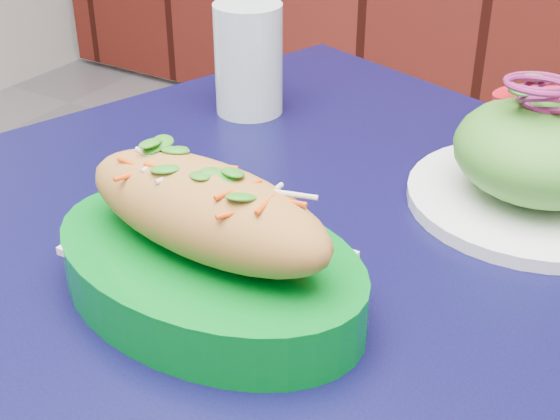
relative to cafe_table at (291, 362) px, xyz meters
The scene contains 4 objects.
cafe_table is the anchor object (origin of this frame).
banh_mi_basket 0.15m from the cafe_table, 122.46° to the right, with size 0.27×0.18×0.12m.
salad_plate 0.28m from the cafe_table, 59.12° to the left, with size 0.22×0.22×0.12m.
water_glass 0.36m from the cafe_table, 129.73° to the left, with size 0.07×0.07×0.12m, color silver.
Camera 1 is at (-0.11, 0.77, 1.10)m, focal length 50.00 mm.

